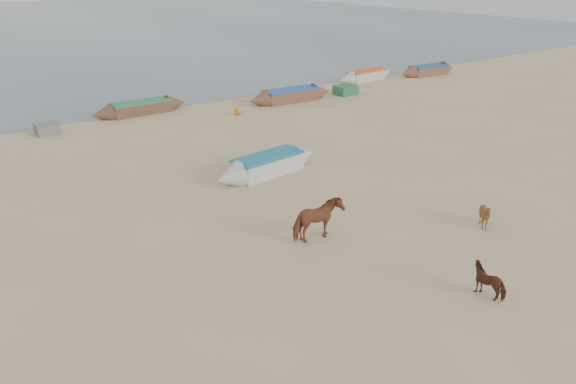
# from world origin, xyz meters

# --- Properties ---
(ground) EXTENTS (140.00, 140.00, 0.00)m
(ground) POSITION_xyz_m (0.00, 0.00, 0.00)
(ground) COLOR tan
(ground) RESTS_ON ground
(cow_adult) EXTENTS (1.79, 0.89, 1.48)m
(cow_adult) POSITION_xyz_m (-0.30, 1.91, 0.74)
(cow_adult) COLOR brown
(cow_adult) RESTS_ON ground
(calf_front) EXTENTS (0.96, 0.87, 0.98)m
(calf_front) POSITION_xyz_m (5.05, -0.90, 0.49)
(calf_front) COLOR brown
(calf_front) RESTS_ON ground
(calf_right) EXTENTS (1.15, 1.19, 0.92)m
(calf_right) POSITION_xyz_m (1.50, -3.61, 0.46)
(calf_right) COLOR #532A1A
(calf_right) RESTS_ON ground
(near_canoe) EXTENTS (5.70, 1.85, 0.90)m
(near_canoe) POSITION_xyz_m (1.98, 8.19, 0.45)
(near_canoe) COLOR beige
(near_canoe) RESTS_ON ground
(waterline_canoes) EXTENTS (59.33, 4.47, 0.88)m
(waterline_canoes) POSITION_xyz_m (-0.09, 20.34, 0.42)
(waterline_canoes) COLOR brown
(waterline_canoes) RESTS_ON ground
(beach_clutter) EXTENTS (45.91, 4.35, 0.64)m
(beach_clutter) POSITION_xyz_m (4.27, 19.61, 0.30)
(beach_clutter) COLOR #2B6131
(beach_clutter) RESTS_ON ground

